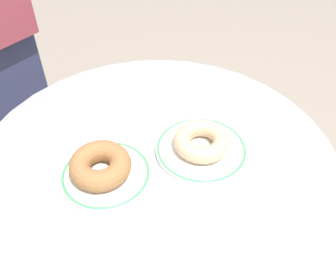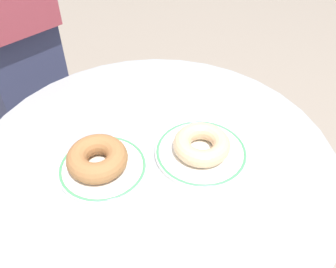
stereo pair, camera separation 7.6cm
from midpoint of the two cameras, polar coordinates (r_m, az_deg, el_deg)
name	(u,v)px [view 2 (the right image)]	position (r m, az deg, el deg)	size (l,w,h in m)	color
cafe_table	(156,217)	(0.95, 0.52, -12.88)	(0.77, 0.77, 0.74)	#999EA3
plate_left	(103,168)	(0.76, -7.22, -5.32)	(0.18, 0.18, 0.01)	white
plate_right	(201,152)	(0.79, 7.88, -2.96)	(0.20, 0.20, 0.01)	white
donut_cinnamon	(97,158)	(0.74, -8.03, -3.88)	(0.12, 0.12, 0.04)	#A36B3D
donut_glazed	(202,144)	(0.77, 8.05, -1.74)	(0.12, 0.12, 0.04)	#E0B789
paper_napkin	(84,234)	(0.67, -9.57, -15.13)	(0.14, 0.11, 0.01)	white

